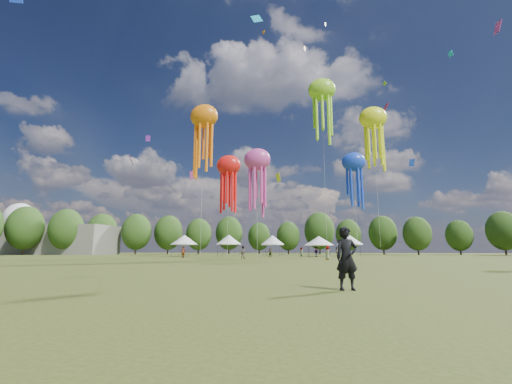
# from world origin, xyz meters

# --- Properties ---
(ground) EXTENTS (300.00, 300.00, 0.00)m
(ground) POSITION_xyz_m (0.00, 0.00, 0.00)
(ground) COLOR #384416
(ground) RESTS_ON ground
(observer_main) EXTENTS (0.82, 0.68, 1.93)m
(observer_main) POSITION_xyz_m (7.39, -1.43, 0.96)
(observer_main) COLOR black
(observer_main) RESTS_ON ground
(spectator_near) EXTENTS (1.01, 0.87, 1.79)m
(spectator_near) POSITION_xyz_m (-4.94, 35.69, 0.90)
(spectator_near) COLOR gray
(spectator_near) RESTS_ON ground
(spectators_far) EXTENTS (26.93, 28.80, 1.85)m
(spectators_far) POSITION_xyz_m (0.19, 48.02, 0.88)
(spectators_far) COLOR gray
(spectators_far) RESTS_ON ground
(festival_tents) EXTENTS (38.49, 10.03, 4.44)m
(festival_tents) POSITION_xyz_m (-4.71, 56.01, 3.24)
(festival_tents) COLOR #47474C
(festival_tents) RESTS_ON ground
(show_kites) EXTENTS (35.21, 25.03, 27.91)m
(show_kites) POSITION_xyz_m (0.57, 42.20, 19.86)
(show_kites) COLOR red
(show_kites) RESTS_ON ground
(small_kites) EXTENTS (75.18, 64.33, 45.19)m
(small_kites) POSITION_xyz_m (0.89, 41.12, 30.67)
(small_kites) COLOR red
(small_kites) RESTS_ON ground
(treeline) EXTENTS (201.57, 95.24, 13.43)m
(treeline) POSITION_xyz_m (-3.87, 62.51, 6.54)
(treeline) COLOR #38281C
(treeline) RESTS_ON ground
(hangar) EXTENTS (40.00, 12.00, 8.00)m
(hangar) POSITION_xyz_m (-72.00, 72.00, 4.00)
(hangar) COLOR gray
(hangar) RESTS_ON ground
(radome) EXTENTS (9.00, 9.00, 16.00)m
(radome) POSITION_xyz_m (-88.00, 78.00, 9.99)
(radome) COLOR white
(radome) RESTS_ON ground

